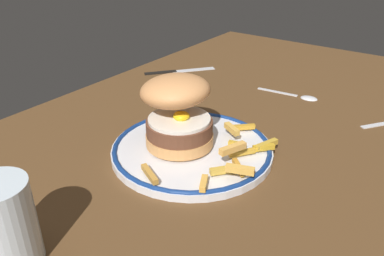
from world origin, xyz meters
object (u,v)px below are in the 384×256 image
Objects in this scene: water_glass at (6,230)px; knife at (174,71)px; spoon at (302,96)px; burger at (178,110)px; dinner_plate at (192,149)px.

knife is at bearing 21.92° from water_glass.
water_glass is 0.76× the size of spoon.
spoon is at bearing -14.22° from burger.
knife is (29.55, 23.95, -6.86)cm from burger.
burger is at bearing 92.82° from dinner_plate.
dinner_plate is 33.07cm from spoon.
dinner_plate is 2.54× the size of water_glass.
dinner_plate is at bearing -5.09° from water_glass.
water_glass is at bearing 172.42° from spoon.
dinner_plate is 39.66cm from knife.
water_glass is (-29.86, 0.03, -2.81)cm from burger.
knife is (59.42, 23.91, -4.05)cm from water_glass.
dinner_plate is 1.72× the size of knife.
water_glass is at bearing 174.91° from dinner_plate.
water_glass is 64.18cm from knife.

